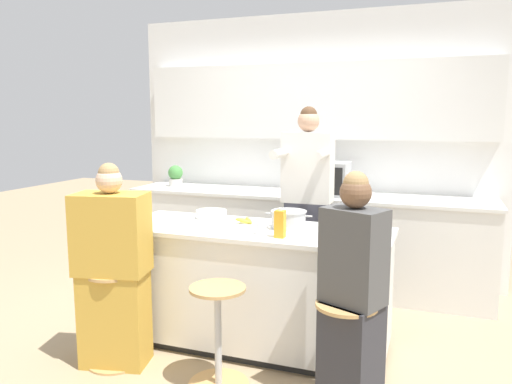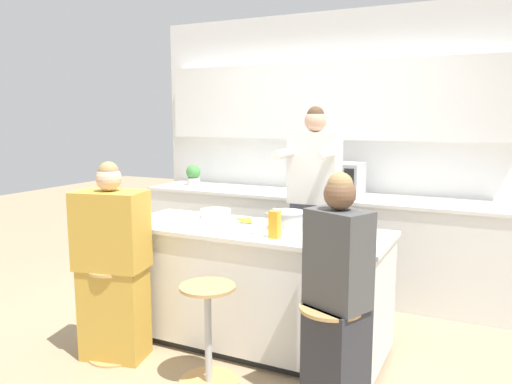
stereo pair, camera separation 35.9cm
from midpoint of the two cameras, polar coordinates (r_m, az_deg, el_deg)
The scene contains 18 objects.
ground_plane at distance 3.86m, azimuth 2.29°, elevation -17.01°, with size 16.00×16.00×0.00m, color tan.
wall_back at distance 5.13m, azimuth 10.27°, elevation 7.03°, with size 3.81×0.22×2.70m.
back_counter at distance 4.97m, azimuth 8.92°, elevation -5.53°, with size 3.54×0.68×0.93m.
kitchen_island at distance 3.69m, azimuth 2.33°, elevation -10.75°, with size 1.97×0.73×0.88m.
bar_stool_leftmost at distance 3.66m, azimuth -13.21°, elevation -13.08°, with size 0.38×0.38×0.64m.
bar_stool_center at distance 3.22m, azimuth -2.20°, elevation -15.88°, with size 0.38×0.38×0.64m.
bar_stool_rightmost at distance 2.97m, azimuth 12.05°, elevation -18.31°, with size 0.38×0.38×0.64m.
person_cooking at distance 4.14m, azimuth 9.07°, elevation -2.67°, with size 0.41×0.54×1.75m.
person_wrapped_blanket at distance 3.54m, azimuth -13.29°, elevation -8.47°, with size 0.52×0.38×1.38m.
person_seated_near at distance 2.86m, azimuth 12.90°, elevation -12.78°, with size 0.39×0.36×1.38m.
cooking_pot at distance 3.55m, azimuth 6.54°, elevation -3.23°, with size 0.34×0.26×0.13m.
fruit_bowl at distance 3.94m, azimuth -2.05°, elevation -2.48°, with size 0.24×0.24×0.06m.
mixing_bowl_steel at distance 3.49m, azimuth 12.60°, elevation -4.13°, with size 0.18×0.18×0.06m.
coffee_cup_near at distance 3.38m, azimuth 3.20°, elevation -4.18°, with size 0.10×0.07×0.08m.
banana_bunch at distance 3.72m, azimuth 1.59°, elevation -3.26°, with size 0.16×0.11×0.05m.
juice_carton at distance 3.27m, azimuth 5.30°, elevation -3.71°, with size 0.06×0.06×0.20m.
microwave at distance 4.76m, azimuth 11.19°, elevation 1.42°, with size 0.50×0.35×0.32m.
potted_plant at distance 5.43m, azimuth -5.31°, elevation 1.96°, with size 0.16×0.16×0.23m.
Camera 2 is at (1.55, -3.13, 1.67)m, focal length 35.00 mm.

